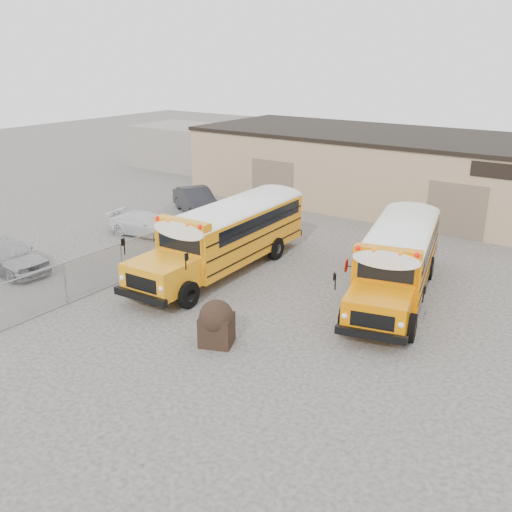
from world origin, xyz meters
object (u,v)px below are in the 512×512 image
Objects in this scene: car_silver at (8,255)px; tarp_bundle at (216,322)px; school_bus_left at (296,201)px; school_bus_right at (416,217)px; car_white at (146,224)px; car_dark at (197,201)px.

tarp_bundle is at bearing -87.19° from car_silver.
school_bus_right is (6.41, 1.18, -0.12)m from school_bus_left.
tarp_bundle is (4.53, -12.71, -1.00)m from school_bus_left.
tarp_bundle is 13.48m from car_white.
car_silver is (-12.33, -0.03, -0.05)m from tarp_bundle.
car_dark reaches higher than car_silver.
tarp_bundle is 0.34× the size of car_dark.
school_bus_left is 8.44m from car_white.
car_white is at bearing -154.19° from school_bus_right.
school_bus_right is at bearing -74.51° from car_white.
car_silver is 1.06× the size of car_white.
school_bus_left is 14.97m from car_silver.
school_bus_left is at bearing -62.55° from car_white.
car_dark is (-7.31, -0.01, -1.03)m from school_bus_left.
tarp_bundle is at bearing -97.69° from school_bus_right.
school_bus_left is 2.35× the size of car_silver.
car_dark is at bearing -2.43° from car_white.
school_bus_right is 19.91m from car_silver.
car_white is at bearing -142.17° from car_dark.
school_bus_right is 14.04m from tarp_bundle.
tarp_bundle reaches higher than car_white.
school_bus_left is 6.52m from school_bus_right.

